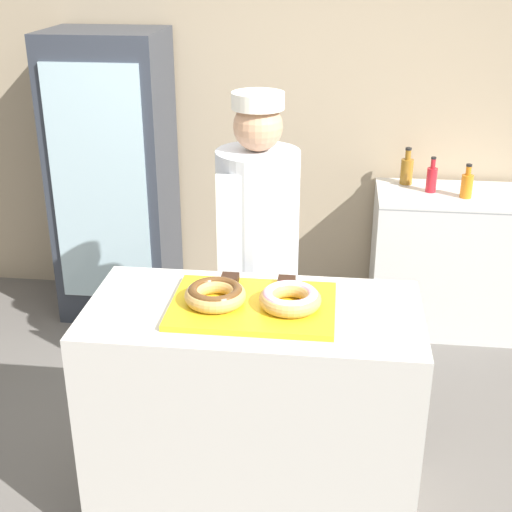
{
  "coord_description": "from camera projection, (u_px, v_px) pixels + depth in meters",
  "views": [
    {
      "loc": [
        0.3,
        -2.44,
        2.28
      ],
      "look_at": [
        0.0,
        0.1,
        1.16
      ],
      "focal_mm": 50.0,
      "sensor_mm": 36.0,
      "label": 1
    }
  ],
  "objects": [
    {
      "name": "donut_light_glaze",
      "position": [
        290.0,
        298.0,
        2.72
      ],
      "size": [
        0.24,
        0.24,
        0.07
      ],
      "color": "tan",
      "rests_on": "serving_tray"
    },
    {
      "name": "chest_freezer",
      "position": [
        447.0,
        260.0,
        4.49
      ],
      "size": [
        0.93,
        0.56,
        0.89
      ],
      "color": "silver",
      "rests_on": "ground_plane"
    },
    {
      "name": "baker_person",
      "position": [
        258.0,
        262.0,
        3.39
      ],
      "size": [
        0.38,
        0.38,
        1.69
      ],
      "color": "#4C4C51",
      "rests_on": "ground_plane"
    },
    {
      "name": "ground_plane",
      "position": [
        253.0,
        503.0,
        3.17
      ],
      "size": [
        14.0,
        14.0,
        0.0
      ],
      "primitive_type": "plane",
      "color": "#66605B"
    },
    {
      "name": "wall_back",
      "position": [
        293.0,
        102.0,
        4.56
      ],
      "size": [
        8.0,
        0.06,
        2.7
      ],
      "color": "tan",
      "rests_on": "ground_plane"
    },
    {
      "name": "brownie_back_right",
      "position": [
        286.0,
        282.0,
        2.9
      ],
      "size": [
        0.07,
        0.07,
        0.03
      ],
      "color": "black",
      "rests_on": "serving_tray"
    },
    {
      "name": "bottle_amber",
      "position": [
        407.0,
        170.0,
        4.46
      ],
      "size": [
        0.08,
        0.08,
        0.23
      ],
      "color": "#99661E",
      "rests_on": "chest_freezer"
    },
    {
      "name": "serving_tray",
      "position": [
        253.0,
        306.0,
        2.77
      ],
      "size": [
        0.64,
        0.45,
        0.02
      ],
      "color": "yellow",
      "rests_on": "display_counter"
    },
    {
      "name": "beverage_fridge",
      "position": [
        114.0,
        178.0,
        4.53
      ],
      "size": [
        0.7,
        0.6,
        1.82
      ],
      "color": "#333842",
      "rests_on": "ground_plane"
    },
    {
      "name": "brownie_back_left",
      "position": [
        230.0,
        279.0,
        2.93
      ],
      "size": [
        0.07,
        0.07,
        0.03
      ],
      "color": "black",
      "rests_on": "serving_tray"
    },
    {
      "name": "bottle_orange",
      "position": [
        467.0,
        185.0,
        4.22
      ],
      "size": [
        0.07,
        0.07,
        0.21
      ],
      "color": "orange",
      "rests_on": "chest_freezer"
    },
    {
      "name": "bottle_red",
      "position": [
        432.0,
        179.0,
        4.32
      ],
      "size": [
        0.06,
        0.06,
        0.22
      ],
      "color": "red",
      "rests_on": "chest_freezer"
    },
    {
      "name": "donut_chocolate_glaze",
      "position": [
        215.0,
        294.0,
        2.75
      ],
      "size": [
        0.24,
        0.24,
        0.07
      ],
      "color": "tan",
      "rests_on": "serving_tray"
    },
    {
      "name": "display_counter",
      "position": [
        253.0,
        412.0,
        2.97
      ],
      "size": [
        1.32,
        0.65,
        0.98
      ],
      "color": "beige",
      "rests_on": "ground_plane"
    }
  ]
}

